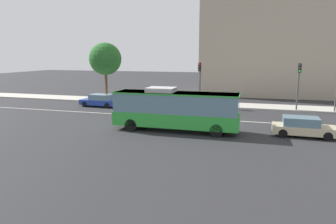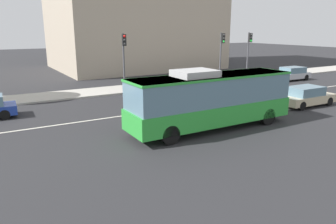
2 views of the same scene
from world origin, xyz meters
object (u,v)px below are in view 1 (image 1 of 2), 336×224
Objects in this scene: sedan_beige at (303,127)px; transit_bus at (175,109)px; sedan_blue at (100,100)px; traffic_light_far_corner at (299,78)px; traffic_light_mid_block at (200,76)px; street_tree_kerbside_left at (105,59)px.

transit_bus is at bearing -173.38° from sedan_beige.
traffic_light_far_corner is at bearing -169.17° from sedan_blue.
sedan_blue is 12.10m from traffic_light_mid_block.
traffic_light_mid_block is 13.97m from street_tree_kerbside_left.
sedan_beige is 11.50m from traffic_light_far_corner.
traffic_light_mid_block is (-0.28, 12.11, 1.75)m from transit_bus.
sedan_blue is at bearing -70.15° from traffic_light_mid_block.
street_tree_kerbside_left is (-24.28, 2.79, 1.92)m from traffic_light_far_corner.
traffic_light_mid_block is (-9.87, 11.15, 2.84)m from sedan_beige.
traffic_light_far_corner is at bearing 93.58° from traffic_light_mid_block.
street_tree_kerbside_left reaches higher than sedan_beige.
street_tree_kerbside_left is (-13.83, 14.87, 3.67)m from transit_bus.
sedan_blue is 0.59× the size of street_tree_kerbside_left.
street_tree_kerbside_left is at bearing -66.91° from sedan_blue.
traffic_light_far_corner reaches higher than sedan_beige.
transit_bus is 1.93× the size of traffic_light_mid_block.
sedan_blue and sedan_beige have the same top height.
traffic_light_far_corner is at bearing 48.78° from transit_bus.
traffic_light_far_corner is (0.85, 11.11, 2.84)m from sedan_beige.
sedan_blue is (-11.57, 8.86, -1.09)m from transit_bus.
sedan_beige is 0.59× the size of street_tree_kerbside_left.
street_tree_kerbside_left reaches higher than traffic_light_far_corner.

